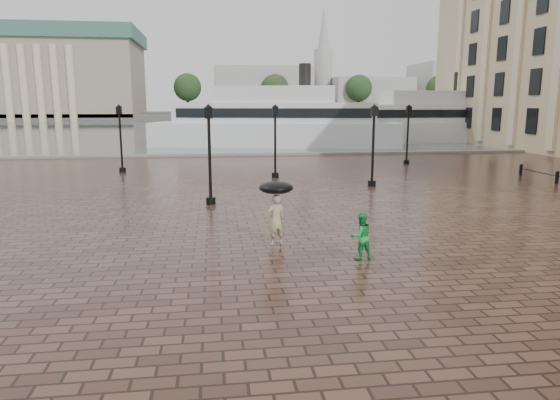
# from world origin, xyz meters

# --- Properties ---
(ground) EXTENTS (300.00, 300.00, 0.00)m
(ground) POSITION_xyz_m (0.00, 0.00, 0.00)
(ground) COLOR #341F17
(ground) RESTS_ON ground
(harbour_water) EXTENTS (240.00, 240.00, 0.00)m
(harbour_water) POSITION_xyz_m (0.00, 92.00, 0.00)
(harbour_water) COLOR #485157
(harbour_water) RESTS_ON ground
(quay_edge) EXTENTS (80.00, 0.60, 0.30)m
(quay_edge) POSITION_xyz_m (0.00, 32.00, 0.00)
(quay_edge) COLOR slate
(quay_edge) RESTS_ON ground
(far_shore) EXTENTS (300.00, 60.00, 2.00)m
(far_shore) POSITION_xyz_m (0.00, 160.00, 1.00)
(far_shore) COLOR #4C4C47
(far_shore) RESTS_ON ground
(museum) EXTENTS (57.00, 32.50, 26.00)m
(museum) POSITION_xyz_m (-55.00, 144.61, 13.91)
(museum) COLOR gray
(museum) RESTS_ON ground
(distant_skyline) EXTENTS (102.50, 22.00, 33.00)m
(distant_skyline) POSITION_xyz_m (48.14, 150.00, 9.45)
(distant_skyline) COLOR #A2A09A
(distant_skyline) RESTS_ON ground
(far_trees) EXTENTS (188.00, 8.00, 13.50)m
(far_trees) POSITION_xyz_m (0.00, 138.00, 9.42)
(far_trees) COLOR #2D2119
(far_trees) RESTS_ON ground
(street_lamps) EXTENTS (21.44, 14.44, 4.40)m
(street_lamps) POSITION_xyz_m (-1.60, 17.60, 2.33)
(street_lamps) COLOR black
(street_lamps) RESTS_ON ground
(adult_pedestrian) EXTENTS (0.70, 0.56, 1.68)m
(adult_pedestrian) POSITION_xyz_m (-3.86, 2.77, 0.84)
(adult_pedestrian) COLOR tan
(adult_pedestrian) RESTS_ON ground
(child_pedestrian) EXTENTS (0.79, 0.67, 1.41)m
(child_pedestrian) POSITION_xyz_m (-1.58, 0.91, 0.70)
(child_pedestrian) COLOR green
(child_pedestrian) RESTS_ON ground
(ferry_near) EXTENTS (27.70, 12.38, 8.83)m
(ferry_near) POSITION_xyz_m (0.98, 42.05, 2.65)
(ferry_near) COLOR silver
(ferry_near) RESTS_ON ground
(ferry_far) EXTENTS (25.74, 6.67, 8.40)m
(ferry_far) POSITION_xyz_m (21.08, 46.08, 2.52)
(ferry_far) COLOR silver
(ferry_far) RESTS_ON ground
(umbrella) EXTENTS (1.10, 1.10, 1.14)m
(umbrella) POSITION_xyz_m (-3.86, 2.77, 1.89)
(umbrella) COLOR black
(umbrella) RESTS_ON ground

